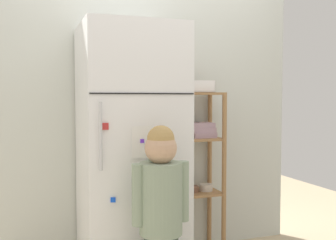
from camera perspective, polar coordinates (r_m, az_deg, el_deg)
kitchen_wall_back at (r=3.22m, az=-3.38°, el=0.91°), size 2.57×0.03×2.24m
refrigerator at (r=2.85m, az=-5.26°, el=-4.44°), size 0.68×0.69×1.74m
child_standing at (r=2.43m, az=-1.03°, el=-10.90°), size 0.35×0.26×1.09m
pantry_shelf_unit at (r=3.23m, az=4.49°, el=-5.00°), size 0.34×0.30×1.29m
fruit_bin at (r=3.19m, az=4.31°, el=4.61°), size 0.23×0.15×0.09m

